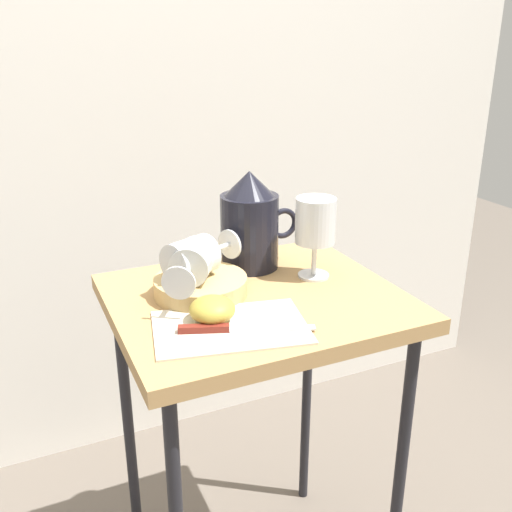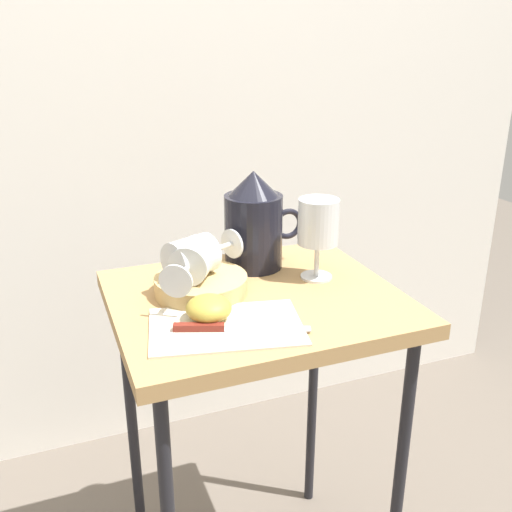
{
  "view_description": "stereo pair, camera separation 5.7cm",
  "coord_description": "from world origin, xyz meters",
  "px_view_note": "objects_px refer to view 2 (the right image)",
  "views": [
    {
      "loc": [
        -0.41,
        -0.92,
        1.21
      ],
      "look_at": [
        0.0,
        0.0,
        0.82
      ],
      "focal_mm": 40.75,
      "sensor_mm": 36.0,
      "label": 1
    },
    {
      "loc": [
        -0.36,
        -0.94,
        1.21
      ],
      "look_at": [
        0.0,
        0.0,
        0.82
      ],
      "focal_mm": 40.75,
      "sensor_mm": 36.0,
      "label": 2
    }
  ],
  "objects_px": {
    "wine_glass_upright": "(318,226)",
    "wine_glass_tipped_far": "(193,257)",
    "wine_glass_tipped_near": "(193,261)",
    "knife": "(221,328)",
    "pitcher": "(254,229)",
    "basket_tray": "(201,285)",
    "table": "(256,333)",
    "apple_half_left": "(209,308)"
  },
  "relations": [
    {
      "from": "table",
      "to": "wine_glass_upright",
      "type": "distance_m",
      "value": 0.24
    },
    {
      "from": "pitcher",
      "to": "wine_glass_upright",
      "type": "height_order",
      "value": "pitcher"
    },
    {
      "from": "table",
      "to": "wine_glass_tipped_far",
      "type": "relative_size",
      "value": 4.43
    },
    {
      "from": "basket_tray",
      "to": "wine_glass_tipped_near",
      "type": "height_order",
      "value": "wine_glass_tipped_near"
    },
    {
      "from": "wine_glass_upright",
      "to": "apple_half_left",
      "type": "distance_m",
      "value": 0.29
    },
    {
      "from": "apple_half_left",
      "to": "table",
      "type": "bearing_deg",
      "value": 32.42
    },
    {
      "from": "wine_glass_upright",
      "to": "wine_glass_tipped_near",
      "type": "bearing_deg",
      "value": 179.48
    },
    {
      "from": "basket_tray",
      "to": "wine_glass_tipped_far",
      "type": "bearing_deg",
      "value": 138.82
    },
    {
      "from": "apple_half_left",
      "to": "wine_glass_tipped_far",
      "type": "bearing_deg",
      "value": 85.97
    },
    {
      "from": "pitcher",
      "to": "wine_glass_tipped_near",
      "type": "distance_m",
      "value": 0.19
    },
    {
      "from": "wine_glass_tipped_near",
      "to": "knife",
      "type": "height_order",
      "value": "wine_glass_tipped_near"
    },
    {
      "from": "wine_glass_upright",
      "to": "pitcher",
      "type": "bearing_deg",
      "value": 132.43
    },
    {
      "from": "basket_tray",
      "to": "apple_half_left",
      "type": "relative_size",
      "value": 2.24
    },
    {
      "from": "pitcher",
      "to": "wine_glass_upright",
      "type": "relative_size",
      "value": 1.25
    },
    {
      "from": "wine_glass_tipped_near",
      "to": "knife",
      "type": "bearing_deg",
      "value": -88.28
    },
    {
      "from": "knife",
      "to": "wine_glass_tipped_far",
      "type": "bearing_deg",
      "value": 89.58
    },
    {
      "from": "wine_glass_tipped_far",
      "to": "apple_half_left",
      "type": "height_order",
      "value": "wine_glass_tipped_far"
    },
    {
      "from": "table",
      "to": "basket_tray",
      "type": "distance_m",
      "value": 0.14
    },
    {
      "from": "wine_glass_upright",
      "to": "wine_glass_tipped_far",
      "type": "bearing_deg",
      "value": 175.13
    },
    {
      "from": "wine_glass_tipped_near",
      "to": "wine_glass_tipped_far",
      "type": "distance_m",
      "value": 0.02
    },
    {
      "from": "basket_tray",
      "to": "pitcher",
      "type": "relative_size",
      "value": 0.86
    },
    {
      "from": "table",
      "to": "wine_glass_upright",
      "type": "bearing_deg",
      "value": 13.46
    },
    {
      "from": "pitcher",
      "to": "knife",
      "type": "distance_m",
      "value": 0.31
    },
    {
      "from": "wine_glass_upright",
      "to": "wine_glass_tipped_near",
      "type": "height_order",
      "value": "wine_glass_upright"
    },
    {
      "from": "basket_tray",
      "to": "wine_glass_upright",
      "type": "height_order",
      "value": "wine_glass_upright"
    },
    {
      "from": "apple_half_left",
      "to": "wine_glass_upright",
      "type": "bearing_deg",
      "value": 22.5
    },
    {
      "from": "wine_glass_tipped_far",
      "to": "apple_half_left",
      "type": "distance_m",
      "value": 0.14
    },
    {
      "from": "pitcher",
      "to": "apple_half_left",
      "type": "relative_size",
      "value": 2.61
    },
    {
      "from": "wine_glass_tipped_far",
      "to": "pitcher",
      "type": "bearing_deg",
      "value": 28.31
    },
    {
      "from": "wine_glass_upright",
      "to": "wine_glass_tipped_far",
      "type": "relative_size",
      "value": 0.99
    },
    {
      "from": "pitcher",
      "to": "wine_glass_tipped_near",
      "type": "xyz_separation_m",
      "value": [
        -0.16,
        -0.1,
        -0.01
      ]
    },
    {
      "from": "wine_glass_upright",
      "to": "wine_glass_tipped_far",
      "type": "height_order",
      "value": "wine_glass_upright"
    },
    {
      "from": "pitcher",
      "to": "table",
      "type": "bearing_deg",
      "value": -109.41
    },
    {
      "from": "wine_glass_tipped_near",
      "to": "apple_half_left",
      "type": "xyz_separation_m",
      "value": [
        -0.0,
        -0.11,
        -0.05
      ]
    },
    {
      "from": "wine_glass_upright",
      "to": "apple_half_left",
      "type": "xyz_separation_m",
      "value": [
        -0.26,
        -0.11,
        -0.09
      ]
    },
    {
      "from": "knife",
      "to": "apple_half_left",
      "type": "bearing_deg",
      "value": 100.03
    },
    {
      "from": "apple_half_left",
      "to": "knife",
      "type": "relative_size",
      "value": 0.36
    },
    {
      "from": "wine_glass_upright",
      "to": "wine_glass_tipped_near",
      "type": "distance_m",
      "value": 0.26
    },
    {
      "from": "pitcher",
      "to": "apple_half_left",
      "type": "bearing_deg",
      "value": -127.67
    },
    {
      "from": "basket_tray",
      "to": "knife",
      "type": "xyz_separation_m",
      "value": [
        -0.01,
        -0.16,
        -0.01
      ]
    },
    {
      "from": "table",
      "to": "wine_glass_tipped_far",
      "type": "xyz_separation_m",
      "value": [
        -0.11,
        0.06,
        0.15
      ]
    },
    {
      "from": "basket_tray",
      "to": "wine_glass_tipped_near",
      "type": "relative_size",
      "value": 1.14
    }
  ]
}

